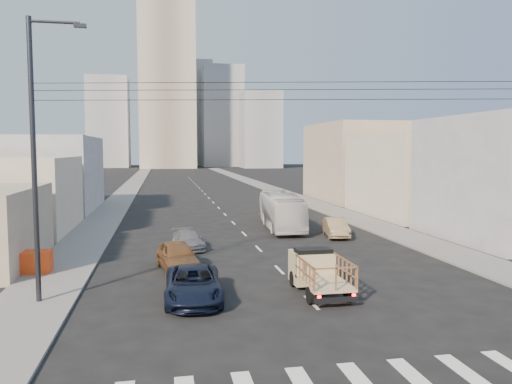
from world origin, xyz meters
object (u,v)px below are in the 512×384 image
object	(u,v)px
streetlamp_left	(36,153)
crate_stack	(33,262)
navy_pickup	(193,284)
sedan_tan	(336,227)
flatbed_pickup	(319,269)
city_bus	(281,211)
sedan_grey	(188,240)
sedan_brown	(178,256)

from	to	relation	value
streetlamp_left	crate_stack	size ratio (longest dim) A/B	6.67
navy_pickup	sedan_tan	xyz separation A→B (m)	(11.62, 14.18, -0.02)
flatbed_pickup	city_bus	xyz separation A→B (m)	(2.76, 18.82, 0.38)
city_bus	streetlamp_left	size ratio (longest dim) A/B	0.88
navy_pickup	sedan_tan	size ratio (longest dim) A/B	1.21
flatbed_pickup	streetlamp_left	distance (m)	13.28
flatbed_pickup	sedan_grey	world-z (taller)	flatbed_pickup
sedan_grey	crate_stack	world-z (taller)	crate_stack
navy_pickup	crate_stack	bearing A→B (deg)	144.71
sedan_brown	crate_stack	distance (m)	7.53
sedan_grey	sedan_tan	bearing A→B (deg)	4.24
city_bus	crate_stack	bearing A→B (deg)	-137.62
city_bus	crate_stack	world-z (taller)	city_bus
city_bus	sedan_brown	bearing A→B (deg)	-119.67
flatbed_pickup	navy_pickup	size ratio (longest dim) A/B	0.85
navy_pickup	streetlamp_left	distance (m)	8.62
flatbed_pickup	sedan_brown	xyz separation A→B (m)	(-6.23, 5.57, -0.30)
crate_stack	sedan_brown	bearing A→B (deg)	-3.09
sedan_grey	crate_stack	size ratio (longest dim) A/B	2.27
navy_pickup	crate_stack	world-z (taller)	navy_pickup
flatbed_pickup	sedan_tan	bearing A→B (deg)	67.27
flatbed_pickup	sedan_brown	size ratio (longest dim) A/B	0.95
flatbed_pickup	sedan_brown	world-z (taller)	flatbed_pickup
sedan_brown	streetlamp_left	xyz separation A→B (m)	(-5.91, -4.96, 5.65)
sedan_tan	navy_pickup	bearing A→B (deg)	-119.65
flatbed_pickup	navy_pickup	xyz separation A→B (m)	(-5.73, -0.13, -0.37)
crate_stack	sedan_tan	bearing A→B (deg)	22.37
sedan_brown	sedan_tan	distance (m)	14.80
flatbed_pickup	streetlamp_left	world-z (taller)	streetlamp_left
sedan_brown	sedan_grey	distance (m)	5.93
navy_pickup	sedan_grey	size ratio (longest dim) A/B	1.27
city_bus	crate_stack	distance (m)	20.93
flatbed_pickup	sedan_tan	size ratio (longest dim) A/B	1.03
streetlamp_left	navy_pickup	bearing A→B (deg)	-6.55
sedan_brown	flatbed_pickup	bearing A→B (deg)	-51.26
city_bus	sedan_brown	size ratio (longest dim) A/B	2.28
navy_pickup	sedan_grey	xyz separation A→B (m)	(0.36, 11.56, -0.13)
city_bus	sedan_tan	world-z (taller)	city_bus
city_bus	streetlamp_left	world-z (taller)	streetlamp_left
flatbed_pickup	sedan_tan	xyz separation A→B (m)	(5.89, 14.05, -0.39)
flatbed_pickup	sedan_brown	distance (m)	8.36
sedan_tan	crate_stack	world-z (taller)	sedan_tan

